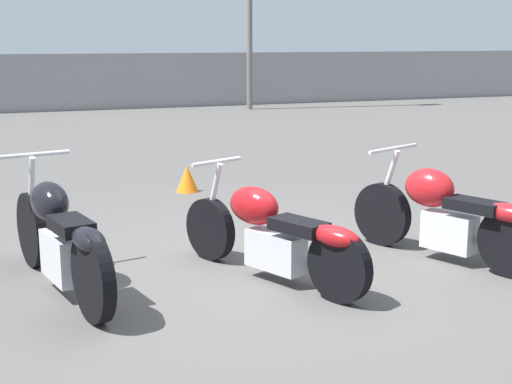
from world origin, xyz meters
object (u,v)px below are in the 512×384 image
at_px(motorcycle_slot_1, 273,234).
at_px(motorcycle_slot_2, 446,214).
at_px(motorcycle_slot_0, 60,238).
at_px(traffic_cone_far, 187,178).

height_order(motorcycle_slot_1, motorcycle_slot_2, motorcycle_slot_2).
height_order(motorcycle_slot_0, motorcycle_slot_2, motorcycle_slot_0).
bearing_deg(motorcycle_slot_1, motorcycle_slot_2, -25.33).
relative_size(motorcycle_slot_0, traffic_cone_far, 6.13).
relative_size(motorcycle_slot_1, traffic_cone_far, 5.54).
relative_size(motorcycle_slot_0, motorcycle_slot_2, 1.16).
bearing_deg(traffic_cone_far, motorcycle_slot_2, -69.45).
xyz_separation_m(motorcycle_slot_2, traffic_cone_far, (-1.40, 3.73, -0.26)).
distance_m(motorcycle_slot_0, motorcycle_slot_1, 1.71).
xyz_separation_m(motorcycle_slot_0, motorcycle_slot_2, (3.34, -0.38, -0.01)).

